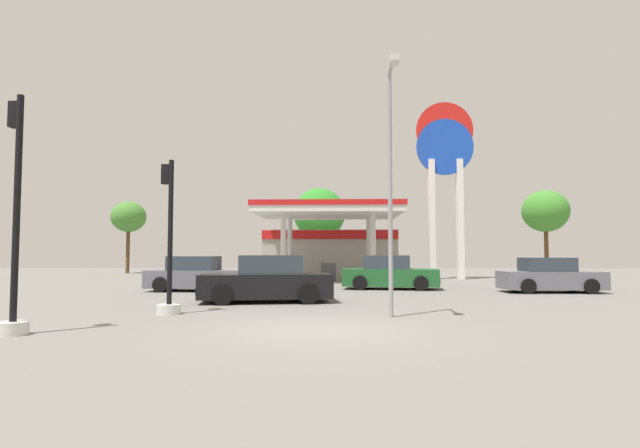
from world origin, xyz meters
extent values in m
plane|color=slate|center=(0.00, 0.00, 0.00)|extent=(90.00, 90.00, 0.00)
cube|color=#ADA89E|center=(-0.12, 26.19, 1.67)|extent=(9.43, 5.97, 3.33)
cube|color=red|center=(-0.12, 23.15, 2.98)|extent=(9.43, 0.12, 0.60)
cube|color=white|center=(-0.12, 19.38, 4.18)|extent=(8.61, 7.05, 0.35)
cube|color=red|center=(-0.12, 19.38, 4.50)|extent=(8.71, 7.15, 0.30)
cylinder|color=silver|center=(-2.71, 17.44, 2.00)|extent=(0.32, 0.32, 4.00)
cylinder|color=silver|center=(2.46, 17.44, 2.00)|extent=(0.32, 0.32, 4.00)
cylinder|color=silver|center=(-2.71, 21.32, 2.00)|extent=(0.32, 0.32, 4.00)
cylinder|color=silver|center=(2.46, 21.32, 2.00)|extent=(0.32, 0.32, 4.00)
cube|color=#4C4C51|center=(-0.12, 19.38, 0.55)|extent=(0.90, 0.60, 1.10)
cube|color=white|center=(6.63, 21.81, 3.95)|extent=(0.40, 0.56, 7.91)
cube|color=white|center=(8.48, 21.81, 3.95)|extent=(0.40, 0.56, 7.91)
cylinder|color=blue|center=(7.56, 21.81, 8.75)|extent=(3.75, 0.22, 3.75)
cylinder|color=red|center=(7.56, 21.83, 9.88)|extent=(3.75, 0.22, 3.75)
cube|color=white|center=(7.56, 21.87, 9.32)|extent=(3.45, 0.08, 0.68)
cylinder|color=black|center=(-4.52, 12.04, 0.33)|extent=(0.68, 0.26, 0.67)
cylinder|color=black|center=(-4.60, 10.25, 0.33)|extent=(0.68, 0.26, 0.67)
cylinder|color=black|center=(-7.23, 12.15, 0.33)|extent=(0.68, 0.26, 0.67)
cylinder|color=black|center=(-7.31, 10.36, 0.33)|extent=(0.68, 0.26, 0.67)
cube|color=slate|center=(-5.92, 11.20, 0.55)|extent=(4.45, 2.01, 0.79)
cube|color=#2D3842|center=(-6.07, 11.21, 1.24)|extent=(2.15, 1.71, 0.67)
cube|color=black|center=(-3.77, 11.11, 0.44)|extent=(0.20, 1.74, 0.25)
cylinder|color=black|center=(4.45, 13.45, 0.34)|extent=(0.70, 0.32, 0.68)
cylinder|color=black|center=(4.22, 11.64, 0.34)|extent=(0.70, 0.32, 0.68)
cylinder|color=black|center=(1.70, 13.79, 0.34)|extent=(0.70, 0.32, 0.68)
cylinder|color=black|center=(1.47, 11.98, 0.34)|extent=(0.70, 0.32, 0.68)
cube|color=#1E5928|center=(2.96, 12.71, 0.56)|extent=(4.66, 2.41, 0.81)
cube|color=#2D3842|center=(2.80, 12.73, 1.26)|extent=(2.32, 1.91, 0.68)
cube|color=black|center=(5.13, 12.44, 0.45)|extent=(0.35, 1.78, 0.26)
cylinder|color=black|center=(-3.34, 5.11, 0.35)|extent=(0.73, 0.35, 0.70)
cylinder|color=black|center=(-3.63, 6.95, 0.35)|extent=(0.73, 0.35, 0.70)
cylinder|color=black|center=(-0.54, 5.55, 0.35)|extent=(0.73, 0.35, 0.70)
cylinder|color=black|center=(-0.83, 7.40, 0.35)|extent=(0.73, 0.35, 0.70)
cube|color=black|center=(-2.09, 6.25, 0.58)|extent=(4.81, 2.61, 0.83)
cube|color=#2D3842|center=(-1.93, 6.28, 1.29)|extent=(2.42, 2.02, 0.70)
cube|color=black|center=(-4.30, 5.90, 0.46)|extent=(0.41, 1.82, 0.26)
cylinder|color=black|center=(11.04, 11.85, 0.32)|extent=(0.65, 0.23, 0.64)
cylinder|color=black|center=(11.06, 10.12, 0.32)|extent=(0.65, 0.23, 0.64)
cylinder|color=black|center=(8.42, 11.82, 0.32)|extent=(0.65, 0.23, 0.64)
cylinder|color=black|center=(8.44, 10.09, 0.32)|extent=(0.65, 0.23, 0.64)
cube|color=slate|center=(9.74, 10.97, 0.53)|extent=(4.24, 1.82, 0.76)
cube|color=#2D3842|center=(9.59, 10.97, 1.19)|extent=(2.03, 1.59, 0.64)
cube|color=black|center=(11.81, 10.99, 0.42)|extent=(0.14, 1.68, 0.24)
cylinder|color=silver|center=(-6.37, -0.96, 0.14)|extent=(0.62, 0.62, 0.28)
cylinder|color=black|center=(-6.37, -0.96, 2.70)|extent=(0.14, 0.14, 4.85)
cube|color=black|center=(-6.59, -0.80, 4.74)|extent=(0.21, 0.20, 0.57)
sphere|color=red|center=(-6.59, -0.68, 4.92)|extent=(0.15, 0.15, 0.15)
sphere|color=#D89E0C|center=(-6.59, -0.68, 4.74)|extent=(0.15, 0.15, 0.15)
sphere|color=green|center=(-6.59, -0.68, 4.56)|extent=(0.15, 0.15, 0.15)
cylinder|color=silver|center=(-4.30, 2.71, 0.14)|extent=(0.67, 0.67, 0.27)
cylinder|color=black|center=(-4.30, 2.71, 2.33)|extent=(0.14, 0.14, 4.11)
cube|color=black|center=(-4.52, 2.87, 4.00)|extent=(0.21, 0.20, 0.57)
sphere|color=red|center=(-4.52, 3.00, 4.18)|extent=(0.15, 0.15, 0.15)
sphere|color=#D89E0C|center=(-4.52, 3.00, 4.00)|extent=(0.15, 0.15, 0.15)
sphere|color=green|center=(-4.52, 3.00, 3.82)|extent=(0.15, 0.15, 0.15)
cylinder|color=brown|center=(-17.38, 30.46, 1.85)|extent=(0.31, 0.31, 3.70)
ellipsoid|color=#458231|center=(-17.38, 30.46, 4.79)|extent=(2.89, 2.89, 2.59)
cylinder|color=brown|center=(-1.19, 32.06, 1.74)|extent=(0.30, 0.30, 3.47)
ellipsoid|color=#318A2C|center=(-1.19, 32.06, 5.16)|extent=(4.48, 4.48, 4.41)
cylinder|color=brown|center=(17.28, 29.77, 1.87)|extent=(0.33, 0.33, 3.74)
ellipsoid|color=#40862E|center=(17.28, 29.77, 5.12)|extent=(3.68, 3.68, 3.39)
cylinder|color=gray|center=(1.89, 2.29, 3.37)|extent=(0.12, 0.12, 6.74)
cylinder|color=gray|center=(1.89, 1.69, 6.64)|extent=(0.09, 1.20, 0.09)
cube|color=beige|center=(1.89, 1.09, 6.59)|extent=(0.24, 0.44, 0.16)
camera|label=1|loc=(0.48, -11.32, 1.73)|focal=28.09mm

